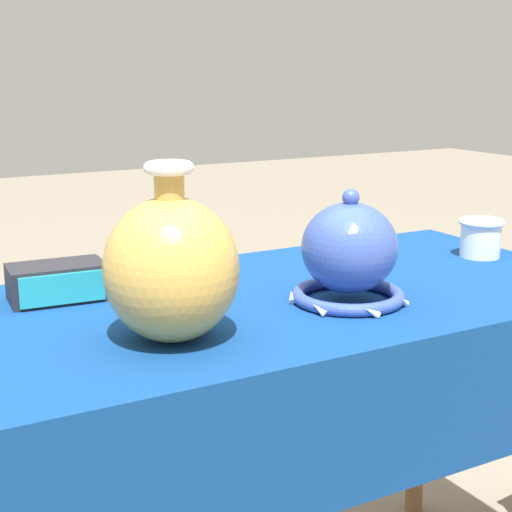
# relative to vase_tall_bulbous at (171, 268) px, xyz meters

# --- Properties ---
(display_table) EXTENTS (1.34, 0.61, 0.72)m
(display_table) POSITION_rel_vase_tall_bulbous_xyz_m (0.20, 0.11, -0.19)
(display_table) COLOR olive
(display_table) RESTS_ON ground_plane
(vase_tall_bulbous) EXTENTS (0.20, 0.20, 0.26)m
(vase_tall_bulbous) POSITION_rel_vase_tall_bulbous_xyz_m (0.00, 0.00, 0.00)
(vase_tall_bulbous) COLOR gold
(vase_tall_bulbous) RESTS_ON display_table
(vase_dome_bell) EXTENTS (0.20, 0.21, 0.20)m
(vase_dome_bell) POSITION_rel_vase_tall_bulbous_xyz_m (0.34, 0.03, -0.03)
(vase_dome_bell) COLOR #3851A8
(vase_dome_bell) RESTS_ON display_table
(mosaic_tile_box) EXTENTS (0.17, 0.11, 0.06)m
(mosaic_tile_box) POSITION_rel_vase_tall_bulbous_xyz_m (-0.09, 0.28, -0.08)
(mosaic_tile_box) COLOR #232328
(mosaic_tile_box) RESTS_ON display_table
(cup_wide_porcelain) EXTENTS (0.10, 0.10, 0.08)m
(cup_wide_porcelain) POSITION_rel_vase_tall_bulbous_xyz_m (0.77, 0.16, -0.07)
(cup_wide_porcelain) COLOR white
(cup_wide_porcelain) RESTS_ON display_table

